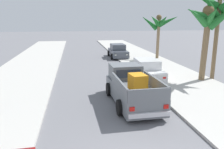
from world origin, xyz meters
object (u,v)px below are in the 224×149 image
(car_left_mid, at_px, (118,51))
(palm_tree_left_fore, at_px, (219,8))
(car_left_near, at_px, (146,70))
(palm_tree_right_fore, at_px, (208,21))
(palm_tree_left_mid, at_px, (159,23))
(pickup_truck, at_px, (132,88))

(car_left_mid, bearing_deg, palm_tree_left_fore, -65.99)
(car_left_near, relative_size, palm_tree_right_fore, 0.82)
(palm_tree_right_fore, relative_size, palm_tree_left_mid, 1.08)
(car_left_near, distance_m, palm_tree_left_fore, 6.53)
(car_left_mid, distance_m, palm_tree_right_fore, 12.72)
(palm_tree_right_fore, bearing_deg, car_left_mid, 109.02)
(palm_tree_left_fore, xyz_separation_m, palm_tree_right_fore, (-0.96, -0.45, -0.86))
(car_left_mid, distance_m, palm_tree_left_mid, 5.55)
(palm_tree_left_fore, distance_m, palm_tree_right_fore, 1.37)
(palm_tree_right_fore, bearing_deg, palm_tree_left_fore, 25.02)
(pickup_truck, relative_size, palm_tree_left_mid, 1.08)
(car_left_near, relative_size, palm_tree_left_fore, 0.70)
(car_left_near, distance_m, car_left_mid, 10.32)
(pickup_truck, distance_m, palm_tree_left_mid, 14.52)
(palm_tree_left_fore, bearing_deg, palm_tree_left_mid, 95.54)
(pickup_truck, xyz_separation_m, palm_tree_right_fore, (6.04, 3.22, 3.44))
(car_left_near, xyz_separation_m, palm_tree_left_mid, (3.90, 8.33, 3.21))
(palm_tree_left_mid, bearing_deg, pickup_truck, -115.58)
(pickup_truck, height_order, car_left_mid, pickup_truck)
(car_left_mid, xyz_separation_m, palm_tree_left_fore, (4.95, -11.11, 4.38))
(palm_tree_right_fore, distance_m, palm_tree_left_mid, 9.57)
(pickup_truck, xyz_separation_m, car_left_mid, (2.06, 14.78, -0.09))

